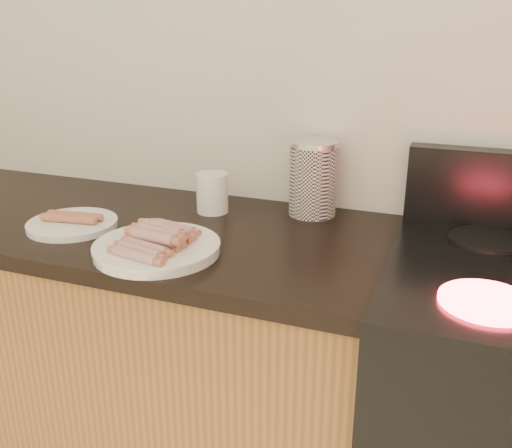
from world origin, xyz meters
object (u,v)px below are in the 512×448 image
at_px(main_plate, 157,250).
at_px(canister, 313,178).
at_px(side_plate, 73,224).
at_px(mug, 212,193).

height_order(main_plate, canister, canister).
xyz_separation_m(side_plate, canister, (0.56, 0.33, 0.10)).
xyz_separation_m(side_plate, mug, (0.29, 0.25, 0.05)).
distance_m(main_plate, mug, 0.32).
xyz_separation_m(main_plate, mug, (-0.01, 0.32, 0.05)).
bearing_deg(main_plate, side_plate, 165.76).
bearing_deg(mug, main_plate, -89.00).
xyz_separation_m(main_plate, side_plate, (-0.30, 0.08, -0.00)).
bearing_deg(canister, side_plate, -149.88).
bearing_deg(side_plate, mug, 40.00).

